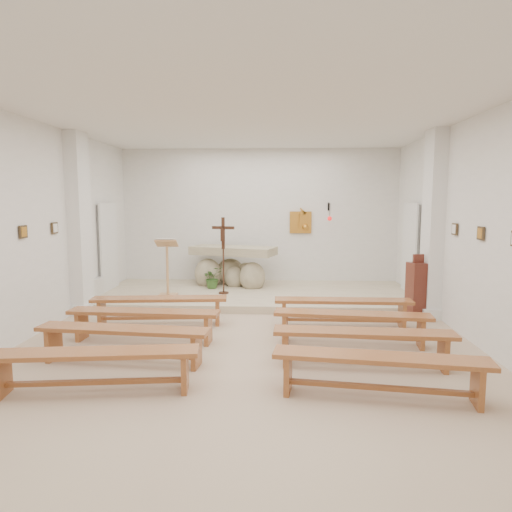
# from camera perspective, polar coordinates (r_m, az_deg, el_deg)

# --- Properties ---
(ground) EXTENTS (7.00, 10.00, 0.00)m
(ground) POSITION_cam_1_polar(r_m,az_deg,el_deg) (7.04, -1.27, -11.27)
(ground) COLOR #CAB492
(ground) RESTS_ON ground
(wall_left) EXTENTS (0.02, 10.00, 3.50)m
(wall_left) POSITION_cam_1_polar(r_m,az_deg,el_deg) (7.77, -27.96, 2.81)
(wall_left) COLOR white
(wall_left) RESTS_ON ground
(wall_right) EXTENTS (0.02, 10.00, 3.50)m
(wall_right) POSITION_cam_1_polar(r_m,az_deg,el_deg) (7.33, 27.06, 2.67)
(wall_right) COLOR white
(wall_right) RESTS_ON ground
(wall_back) EXTENTS (7.00, 0.02, 3.50)m
(wall_back) POSITION_cam_1_polar(r_m,az_deg,el_deg) (11.68, 0.42, 4.73)
(wall_back) COLOR white
(wall_back) RESTS_ON ground
(ceiling) EXTENTS (7.00, 10.00, 0.02)m
(ceiling) POSITION_cam_1_polar(r_m,az_deg,el_deg) (6.81, -1.35, 17.86)
(ceiling) COLOR silver
(ceiling) RESTS_ON wall_back
(sanctuary_platform) EXTENTS (6.98, 3.00, 0.15)m
(sanctuary_platform) POSITION_cam_1_polar(r_m,az_deg,el_deg) (10.40, 0.08, -4.85)
(sanctuary_platform) COLOR beige
(sanctuary_platform) RESTS_ON ground
(pilaster_left) EXTENTS (0.26, 0.55, 3.50)m
(pilaster_left) POSITION_cam_1_polar(r_m,az_deg,el_deg) (9.49, -21.19, 3.76)
(pilaster_left) COLOR white
(pilaster_left) RESTS_ON ground
(pilaster_right) EXTENTS (0.26, 0.55, 3.50)m
(pilaster_right) POSITION_cam_1_polar(r_m,az_deg,el_deg) (9.15, 21.24, 3.65)
(pilaster_right) COLOR white
(pilaster_right) RESTS_ON ground
(gold_wall_relief) EXTENTS (0.55, 0.04, 0.55)m
(gold_wall_relief) POSITION_cam_1_polar(r_m,az_deg,el_deg) (11.66, 5.59, 4.20)
(gold_wall_relief) COLOR #C0822D
(gold_wall_relief) RESTS_ON wall_back
(sanctuary_lamp) EXTENTS (0.11, 0.36, 0.44)m
(sanctuary_lamp) POSITION_cam_1_polar(r_m,az_deg,el_deg) (11.45, 9.17, 4.90)
(sanctuary_lamp) COLOR black
(sanctuary_lamp) RESTS_ON wall_back
(station_frame_left_mid) EXTENTS (0.03, 0.20, 0.20)m
(station_frame_left_mid) POSITION_cam_1_polar(r_m,az_deg,el_deg) (7.93, -27.10, 2.71)
(station_frame_left_mid) COLOR #3F2F1C
(station_frame_left_mid) RESTS_ON wall_left
(station_frame_left_rear) EXTENTS (0.03, 0.20, 0.20)m
(station_frame_left_rear) POSITION_cam_1_polar(r_m,az_deg,el_deg) (8.81, -23.88, 3.23)
(station_frame_left_rear) COLOR #3F2F1C
(station_frame_left_rear) RESTS_ON wall_left
(station_frame_right_mid) EXTENTS (0.03, 0.20, 0.20)m
(station_frame_right_mid) POSITION_cam_1_polar(r_m,az_deg,el_deg) (7.51, 26.29, 2.56)
(station_frame_right_mid) COLOR #3F2F1C
(station_frame_right_mid) RESTS_ON wall_right
(station_frame_right_rear) EXTENTS (0.03, 0.20, 0.20)m
(station_frame_right_rear) POSITION_cam_1_polar(r_m,az_deg,el_deg) (8.43, 23.59, 3.10)
(station_frame_right_rear) COLOR #3F2F1C
(station_frame_right_rear) RESTS_ON wall_right
(radiator_left) EXTENTS (0.10, 0.85, 0.52)m
(radiator_left) POSITION_cam_1_polar(r_m,az_deg,el_deg) (10.33, -19.57, -4.23)
(radiator_left) COLOR silver
(radiator_left) RESTS_ON ground
(radiator_right) EXTENTS (0.10, 0.85, 0.52)m
(radiator_right) POSITION_cam_1_polar(r_m,az_deg,el_deg) (10.01, 19.93, -4.59)
(radiator_right) COLOR silver
(radiator_right) RESTS_ON ground
(altar) EXTENTS (2.16, 1.36, 1.04)m
(altar) POSITION_cam_1_polar(r_m,az_deg,el_deg) (11.07, -2.97, -1.64)
(altar) COLOR #BAAF8E
(altar) RESTS_ON sanctuary_platform
(lectern) EXTENTS (0.48, 0.41, 1.27)m
(lectern) POSITION_cam_1_polar(r_m,az_deg,el_deg) (9.91, -11.04, -1.43)
(lectern) COLOR tan
(lectern) RESTS_ON sanctuary_platform
(crucifix_stand) EXTENTS (0.50, 0.22, 1.69)m
(crucifix_stand) POSITION_cam_1_polar(r_m,az_deg,el_deg) (10.03, -4.12, 0.78)
(crucifix_stand) COLOR #3D2213
(crucifix_stand) RESTS_ON sanctuary_platform
(potted_plant) EXTENTS (0.60, 0.59, 0.51)m
(potted_plant) POSITION_cam_1_polar(r_m,az_deg,el_deg) (10.76, -5.45, -2.70)
(potted_plant) COLOR #345C24
(potted_plant) RESTS_ON sanctuary_platform
(donation_pedestal) EXTENTS (0.39, 0.39, 1.21)m
(donation_pedestal) POSITION_cam_1_polar(r_m,az_deg,el_deg) (9.12, 19.49, -4.00)
(donation_pedestal) COLOR #592519
(donation_pedestal) RESTS_ON ground
(bench_left_front) EXTENTS (2.39, 0.59, 0.50)m
(bench_left_front) POSITION_cam_1_polar(r_m,az_deg,el_deg) (8.30, -11.94, -5.92)
(bench_left_front) COLOR #A05B2E
(bench_left_front) RESTS_ON ground
(bench_right_front) EXTENTS (2.37, 0.40, 0.50)m
(bench_right_front) POSITION_cam_1_polar(r_m,az_deg,el_deg) (8.11, 10.80, -6.19)
(bench_right_front) COLOR #A05B2E
(bench_right_front) RESTS_ON ground
(bench_left_second) EXTENTS (2.38, 0.50, 0.50)m
(bench_left_second) POSITION_cam_1_polar(r_m,az_deg,el_deg) (7.39, -13.84, -7.55)
(bench_left_second) COLOR #A05B2E
(bench_left_second) RESTS_ON ground
(bench_right_second) EXTENTS (2.39, 0.61, 0.50)m
(bench_right_second) POSITION_cam_1_polar(r_m,az_deg,el_deg) (7.18, 11.88, -7.92)
(bench_right_second) COLOR #A05B2E
(bench_right_second) RESTS_ON ground
(bench_left_third) EXTENTS (2.39, 0.60, 0.50)m
(bench_left_third) POSITION_cam_1_polar(r_m,az_deg,el_deg) (6.51, -16.29, -9.63)
(bench_left_third) COLOR #A05B2E
(bench_left_third) RESTS_ON ground
(bench_right_third) EXTENTS (2.38, 0.51, 0.50)m
(bench_right_third) POSITION_cam_1_polar(r_m,az_deg,el_deg) (6.27, 13.29, -10.17)
(bench_right_third) COLOR #A05B2E
(bench_right_third) RESTS_ON ground
(bench_left_fourth) EXTENTS (2.39, 0.66, 0.50)m
(bench_left_fourth) POSITION_cam_1_polar(r_m,az_deg,el_deg) (5.65, -19.53, -12.32)
(bench_left_fourth) COLOR #A05B2E
(bench_left_fourth) RESTS_ON ground
(bench_right_fourth) EXTENTS (2.39, 0.69, 0.50)m
(bench_right_fourth) POSITION_cam_1_polar(r_m,az_deg,el_deg) (5.37, 15.21, -13.16)
(bench_right_fourth) COLOR #A05B2E
(bench_right_fourth) RESTS_ON ground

